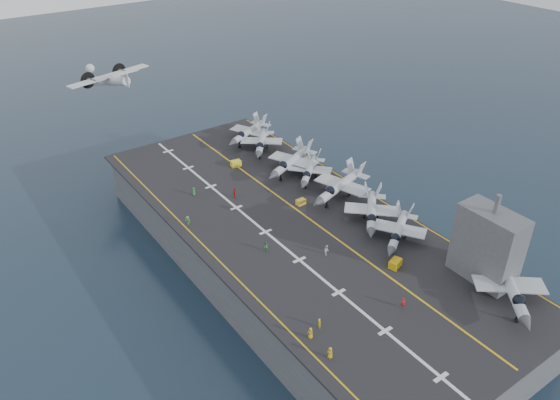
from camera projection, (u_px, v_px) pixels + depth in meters
ground at (292, 266)px, 105.82m from camera, size 500.00×500.00×0.00m
hull at (292, 245)px, 103.22m from camera, size 36.00×90.00×10.00m
flight_deck at (293, 222)px, 100.52m from camera, size 38.00×92.00×0.40m
foul_line at (305, 216)px, 101.89m from camera, size 0.35×90.00×0.02m
landing_centerline at (266, 232)px, 97.44m from camera, size 0.50×90.00×0.02m
deck_edge_port at (212, 253)px, 92.00m from camera, size 0.25×90.00×0.02m
deck_edge_stbd at (366, 192)px, 109.56m from camera, size 0.25×90.00×0.02m
island_superstructure at (489, 237)px, 83.04m from camera, size 5.00×10.00×15.00m
fighter_jet_0 at (512, 287)px, 80.46m from camera, size 18.11×18.78×5.46m
fighter_jet_2 at (398, 230)px, 93.74m from camera, size 16.69×15.34×4.82m
fighter_jet_3 at (372, 211)px, 98.71m from camera, size 17.43×17.52×5.15m
fighter_jet_4 at (340, 185)px, 106.10m from camera, size 18.96×15.41×5.70m
fighter_jet_5 at (309, 170)px, 112.71m from camera, size 16.09×15.66×4.69m
fighter_jet_6 at (291, 161)px, 115.35m from camera, size 18.65×15.95×5.47m
fighter_jet_7 at (261, 141)px, 124.15m from camera, size 16.30×16.95×4.92m
fighter_jet_8 at (249, 131)px, 128.68m from camera, size 17.38×15.04×5.08m
tow_cart_a at (395, 263)px, 88.59m from camera, size 2.57×2.07×1.34m
tow_cart_b at (301, 202)px, 105.25m from camera, size 1.80×1.20×1.06m
tow_cart_c at (236, 163)px, 118.74m from camera, size 2.32×1.69×1.29m
crew_0 at (330, 353)px, 71.90m from camera, size 0.90×1.20×1.83m
crew_1 at (319, 323)px, 76.73m from camera, size 0.79×1.07×1.65m
crew_2 at (266, 247)px, 92.21m from camera, size 1.26×1.15×1.74m
crew_3 at (188, 220)px, 99.13m from camera, size 1.08×1.23×1.71m
crew_4 at (234, 193)px, 107.23m from camera, size 1.27×1.45×2.03m
crew_5 at (194, 192)px, 108.03m from camera, size 1.12×1.20×1.66m
crew_6 at (403, 303)px, 80.16m from camera, size 1.28×1.10×1.79m
crew_7 at (327, 250)px, 91.37m from camera, size 1.21×1.31×1.82m
transport_plane at (110, 81)px, 132.93m from camera, size 25.13×20.17×5.20m
crew_8 at (310, 333)px, 74.95m from camera, size 0.90×1.20×1.83m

